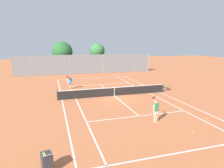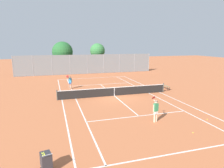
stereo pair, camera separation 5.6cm
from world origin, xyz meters
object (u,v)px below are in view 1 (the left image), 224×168
Objects in this scene: ball_cart at (47,160)px; loose_tennis_ball_5 at (103,85)px; tree_behind_right at (98,51)px; courtside_bench at (166,86)px; loose_tennis_ball_1 at (97,80)px; loose_tennis_ball_4 at (207,119)px; loose_tennis_ball_0 at (193,133)px; loose_tennis_ball_3 at (114,82)px; tree_behind_left at (62,52)px; loose_tennis_ball_2 at (95,92)px; player_far_left at (70,82)px; tennis_net at (114,91)px; player_near_side at (156,110)px.

loose_tennis_ball_5 is (7.00, 17.41, -0.50)m from ball_cart.
courtside_bench is at bearing -78.06° from tree_behind_right.
loose_tennis_ball_4 is at bearing -77.19° from loose_tennis_ball_1.
loose_tennis_ball_0 and loose_tennis_ball_4 have the same top height.
loose_tennis_ball_4 is (2.19, -16.01, 0.00)m from loose_tennis_ball_3.
courtside_bench reaches higher than loose_tennis_ball_5.
loose_tennis_ball_4 is 29.36m from tree_behind_left.
ball_cart is 0.64× the size of courtside_bench.
loose_tennis_ball_2 is 0.04× the size of courtside_bench.
player_far_left reaches higher than loose_tennis_ball_3.
loose_tennis_ball_1 is (0.34, 9.93, -0.48)m from tennis_net.
courtside_bench is (6.32, 8.93, -0.52)m from player_near_side.
ball_cart reaches higher than loose_tennis_ball_5.
loose_tennis_ball_1 is (7.08, 21.42, -0.50)m from ball_cart.
player_far_left is 26.88× the size of loose_tennis_ball_1.
loose_tennis_ball_1 is at bearing 48.40° from player_far_left.
player_near_side is 1.18× the size of courtside_bench.
loose_tennis_ball_0 is 1.00× the size of loose_tennis_ball_1.
tree_behind_left reaches higher than loose_tennis_ball_5.
player_far_left is at bearing -131.60° from loose_tennis_ball_1.
tennis_net is 6.76× the size of player_near_side.
loose_tennis_ball_1 is (4.59, 5.17, -0.89)m from player_far_left.
loose_tennis_ball_0 and loose_tennis_ball_2 have the same top height.
tennis_net is at bearing 101.24° from loose_tennis_ball_0.
player_near_side is 27.58m from tree_behind_left.
loose_tennis_ball_3 is 1.00× the size of loose_tennis_ball_5.
player_near_side is 26.88× the size of loose_tennis_ball_0.
tree_behind_right is (-1.67, 29.06, 3.98)m from loose_tennis_ball_4.
tree_behind_left reaches higher than courtside_bench.
tennis_net is at bearing -48.22° from player_far_left.
loose_tennis_ball_1 is 0.01× the size of tree_behind_right.
loose_tennis_ball_2 and loose_tennis_ball_4 have the same top height.
loose_tennis_ball_1 is 18.97m from loose_tennis_ball_4.
loose_tennis_ball_5 is 0.01× the size of tree_behind_left.
loose_tennis_ball_3 is 14.01m from tree_behind_left.
courtside_bench is (13.70, 12.61, -0.12)m from ball_cart.
tennis_net is 12.47× the size of ball_cart.
loose_tennis_ball_2 is 0.01× the size of tree_behind_right.
player_far_left reaches higher than loose_tennis_ball_1.
player_far_left is 0.32× the size of tree_behind_right.
loose_tennis_ball_4 is (4.21, -18.50, 0.00)m from loose_tennis_ball_1.
player_near_side is 13.48m from player_far_left.
ball_cart is 14.58× the size of loose_tennis_ball_0.
tree_behind_right is (0.85, 30.65, 3.98)m from loose_tennis_ball_0.
loose_tennis_ball_3 is 0.04× the size of courtside_bench.
tree_behind_left is (-4.28, 19.17, 3.38)m from tennis_net.
loose_tennis_ball_4 is (8.80, -13.32, -0.89)m from player_far_left.
player_near_side is at bearing -79.65° from tree_behind_left.
tennis_net is 7.82m from loose_tennis_ball_3.
tree_behind_right reaches higher than loose_tennis_ball_5.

